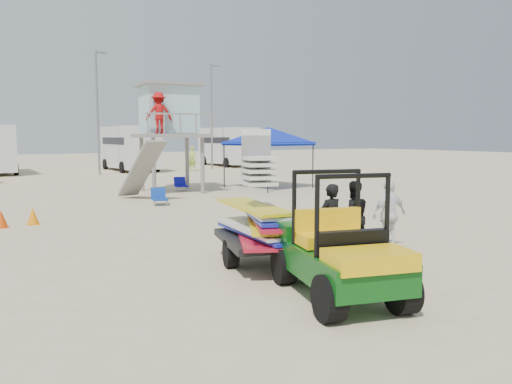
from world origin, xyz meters
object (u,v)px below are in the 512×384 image
utility_cart (339,241)px  man_left (330,222)px  lifeguard_tower (168,114)px  canopy_blue (268,130)px  surf_trailer (260,217)px

utility_cart → man_left: size_ratio=1.80×
lifeguard_tower → canopy_blue: bearing=-9.0°
man_left → utility_cart: bearing=49.4°
lifeguard_tower → canopy_blue: 4.99m
man_left → canopy_blue: 14.50m
man_left → canopy_blue: size_ratio=0.41×
surf_trailer → lifeguard_tower: lifeguard_tower is taller
surf_trailer → canopy_blue: canopy_blue is taller
canopy_blue → surf_trailer: bearing=-123.3°
surf_trailer → canopy_blue: (8.17, 12.42, 1.87)m
utility_cart → lifeguard_tower: 16.09m
utility_cart → lifeguard_tower: bearing=78.0°
lifeguard_tower → surf_trailer: bearing=-104.0°
utility_cart → man_left: (1.52, 2.04, -0.13)m
utility_cart → canopy_blue: 16.97m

